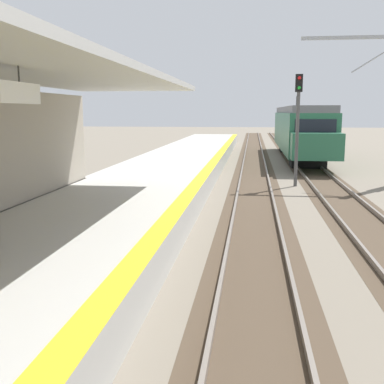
# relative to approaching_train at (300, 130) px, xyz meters

# --- Properties ---
(station_platform) EXTENTS (5.00, 80.00, 0.91)m
(station_platform) POSITION_rel_approaching_train_xyz_m (-7.80, -21.50, -1.73)
(station_platform) COLOR #B7B5AD
(station_platform) RESTS_ON ground
(track_pair_nearest_platform) EXTENTS (2.34, 120.00, 0.16)m
(track_pair_nearest_platform) POSITION_rel_approaching_train_xyz_m (-3.40, -17.50, -2.13)
(track_pair_nearest_platform) COLOR #4C3D2D
(track_pair_nearest_platform) RESTS_ON ground
(track_pair_middle) EXTENTS (2.34, 120.00, 0.16)m
(track_pair_middle) POSITION_rel_approaching_train_xyz_m (-0.00, -17.50, -2.13)
(track_pair_middle) COLOR #4C3D2D
(track_pair_middle) RESTS_ON ground
(approaching_train) EXTENTS (2.93, 19.60, 4.76)m
(approaching_train) POSITION_rel_approaching_train_xyz_m (0.00, 0.00, 0.00)
(approaching_train) COLOR #286647
(approaching_train) RESTS_ON ground
(rail_signal_post) EXTENTS (0.32, 0.34, 5.20)m
(rail_signal_post) POSITION_rel_approaching_train_xyz_m (-1.48, -13.70, 1.02)
(rail_signal_post) COLOR #4C4C4C
(rail_signal_post) RESTS_ON ground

